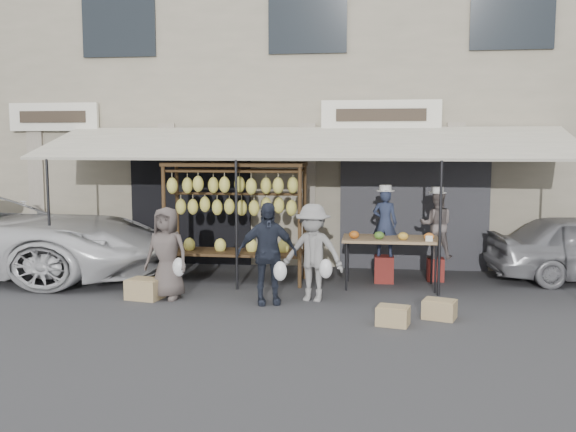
% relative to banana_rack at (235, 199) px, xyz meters
% --- Properties ---
extents(ground_plane, '(90.00, 90.00, 0.00)m').
position_rel_banana_rack_xyz_m(ground_plane, '(1.16, -1.77, -1.57)').
color(ground_plane, '#2D2D30').
extents(shophouse, '(24.00, 6.15, 7.30)m').
position_rel_banana_rack_xyz_m(shophouse, '(1.16, 4.72, 2.08)').
color(shophouse, gray).
rests_on(shophouse, ground_plane).
extents(awning, '(10.00, 2.35, 2.92)m').
position_rel_banana_rack_xyz_m(awning, '(1.17, 0.51, 1.01)').
color(awning, beige).
rests_on(awning, ground_plane).
extents(banana_rack, '(2.60, 0.90, 2.24)m').
position_rel_banana_rack_xyz_m(banana_rack, '(0.00, 0.00, 0.00)').
color(banana_rack, '#372412').
rests_on(banana_rack, ground_plane).
extents(produce_table, '(1.70, 0.90, 1.04)m').
position_rel_banana_rack_xyz_m(produce_table, '(2.86, -0.09, -0.70)').
color(produce_table, '#997851').
rests_on(produce_table, ground_plane).
extents(vendor_left, '(0.51, 0.39, 1.25)m').
position_rel_banana_rack_xyz_m(vendor_left, '(2.76, 0.33, -0.45)').
color(vendor_left, '#262E48').
rests_on(vendor_left, stool_left).
extents(vendor_right, '(0.64, 0.51, 1.27)m').
position_rel_banana_rack_xyz_m(vendor_right, '(3.72, 0.60, -0.50)').
color(vendor_right, slate).
rests_on(vendor_right, stool_right).
extents(customer_left, '(0.82, 0.60, 1.54)m').
position_rel_banana_rack_xyz_m(customer_left, '(-0.85, -1.43, -0.80)').
color(customer_left, '#524844').
rests_on(customer_left, ground_plane).
extents(customer_mid, '(1.04, 0.68, 1.65)m').
position_rel_banana_rack_xyz_m(customer_mid, '(0.86, -1.54, -0.74)').
color(customer_mid, '#202532').
rests_on(customer_mid, ground_plane).
extents(customer_right, '(1.13, 0.78, 1.60)m').
position_rel_banana_rack_xyz_m(customer_right, '(1.57, -1.24, -0.77)').
color(customer_right, gray).
rests_on(customer_right, ground_plane).
extents(stool_left, '(0.44, 0.44, 0.50)m').
position_rel_banana_rack_xyz_m(stool_left, '(2.76, 0.33, -1.32)').
color(stool_left, maroon).
rests_on(stool_left, ground_plane).
extents(stool_right, '(0.32, 0.32, 0.43)m').
position_rel_banana_rack_xyz_m(stool_right, '(3.72, 0.60, -1.35)').
color(stool_right, maroon).
rests_on(stool_right, ground_plane).
extents(crate_near_a, '(0.51, 0.43, 0.27)m').
position_rel_banana_rack_xyz_m(crate_near_a, '(2.85, -2.52, -1.43)').
color(crate_near_a, tan).
rests_on(crate_near_a, ground_plane).
extents(crate_near_b, '(0.55, 0.48, 0.28)m').
position_rel_banana_rack_xyz_m(crate_near_b, '(3.54, -2.08, -1.43)').
color(crate_near_b, tan).
rests_on(crate_near_b, ground_plane).
extents(crate_far, '(0.63, 0.52, 0.33)m').
position_rel_banana_rack_xyz_m(crate_far, '(-1.21, -1.50, -1.40)').
color(crate_far, tan).
rests_on(crate_far, ground_plane).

